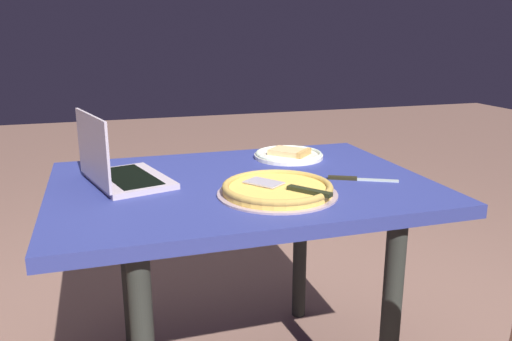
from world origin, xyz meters
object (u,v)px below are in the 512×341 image
(pizza_plate, at_px, (289,154))
(table_knife, at_px, (356,179))
(laptop, at_px, (117,169))
(dining_table, at_px, (241,208))
(pizza_tray, at_px, (278,189))

(pizza_plate, xyz_separation_m, table_knife, (-0.10, 0.35, -0.01))
(laptop, height_order, table_knife, laptop)
(dining_table, xyz_separation_m, table_knife, (-0.36, 0.10, 0.10))
(laptop, bearing_deg, pizza_plate, -165.27)
(laptop, xyz_separation_m, pizza_plate, (-0.64, -0.17, -0.04))
(dining_table, relative_size, laptop, 3.30)
(pizza_tray, bearing_deg, table_knife, -166.20)
(pizza_tray, relative_size, table_knife, 1.70)
(pizza_tray, bearing_deg, pizza_plate, -114.81)
(laptop, relative_size, pizza_plate, 1.38)
(laptop, distance_m, pizza_plate, 0.66)
(dining_table, height_order, pizza_plate, pizza_plate)
(dining_table, xyz_separation_m, pizza_tray, (-0.07, 0.17, 0.11))
(table_knife, bearing_deg, pizza_tray, 13.80)
(dining_table, distance_m, pizza_tray, 0.21)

